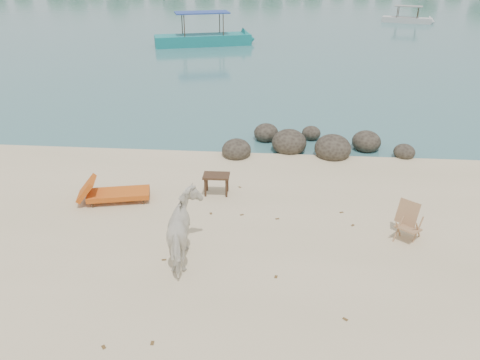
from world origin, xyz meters
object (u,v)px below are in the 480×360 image
object	(u,v)px
boulders	(309,145)
deck_chair	(409,224)
side_table	(217,185)
lounge_chair	(118,192)
boat_near	(202,18)
cow	(186,231)

from	to	relation	value
boulders	deck_chair	size ratio (longest dim) A/B	7.48
boulders	side_table	xyz separation A→B (m)	(-2.64, -3.43, 0.10)
lounge_chair	boat_near	bearing A→B (deg)	80.69
cow	lounge_chair	world-z (taller)	cow
side_table	lounge_chair	distance (m)	2.59
cow	side_table	xyz separation A→B (m)	(0.24, 3.00, -0.43)
deck_chair	boat_near	size ratio (longest dim) A/B	0.11
boulders	cow	world-z (taller)	cow
lounge_chair	boat_near	world-z (taller)	boat_near
lounge_chair	side_table	bearing A→B (deg)	0.87
boulders	side_table	bearing A→B (deg)	-127.62
cow	boat_near	bearing A→B (deg)	-90.98
side_table	boat_near	bearing A→B (deg)	98.75
cow	boat_near	xyz separation A→B (m)	(-3.61, 25.25, 1.10)
boulders	cow	xyz separation A→B (m)	(-2.89, -6.43, 0.53)
boulders	side_table	world-z (taller)	boulders
boat_near	boulders	bearing A→B (deg)	-88.14
boat_near	deck_chair	bearing A→B (deg)	-87.76
side_table	lounge_chair	xyz separation A→B (m)	(-2.52, -0.61, 0.02)
side_table	cow	bearing A→B (deg)	-95.73
side_table	boat_near	xyz separation A→B (m)	(-3.85, 22.24, 1.53)
cow	deck_chair	distance (m)	5.03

